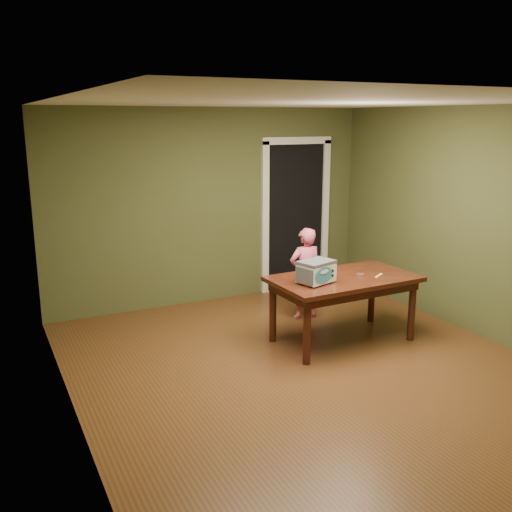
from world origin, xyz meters
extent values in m
plane|color=brown|center=(0.00, 0.00, 0.00)|extent=(5.00, 5.00, 0.00)
cube|color=#454F2A|center=(0.00, 2.50, 1.30)|extent=(4.50, 0.02, 2.60)
cube|color=#454F2A|center=(-2.25, 0.00, 1.30)|extent=(0.02, 5.00, 2.60)
cube|color=#454F2A|center=(2.25, 0.00, 1.30)|extent=(0.02, 5.00, 2.60)
cube|color=white|center=(0.00, 0.00, 2.60)|extent=(4.50, 5.00, 0.02)
cube|color=black|center=(1.30, 2.80, 1.05)|extent=(0.90, 0.60, 2.10)
cube|color=black|center=(1.30, 2.48, 1.05)|extent=(0.90, 0.02, 2.10)
cube|color=white|center=(0.80, 2.47, 1.05)|extent=(0.10, 0.06, 2.20)
cube|color=white|center=(1.80, 2.47, 1.05)|extent=(0.10, 0.06, 2.20)
cube|color=white|center=(1.30, 2.47, 2.15)|extent=(1.10, 0.06, 0.10)
cube|color=black|center=(0.73, 0.44, 0.72)|extent=(1.62, 0.94, 0.05)
cube|color=#37170D|center=(0.73, 0.44, 0.65)|extent=(1.50, 0.82, 0.10)
cylinder|color=#37170D|center=(0.04, 0.07, 0.35)|extent=(0.08, 0.08, 0.70)
cylinder|color=#37170D|center=(0.02, 0.77, 0.35)|extent=(0.08, 0.08, 0.70)
cylinder|color=#37170D|center=(1.44, 0.10, 0.35)|extent=(0.08, 0.08, 0.70)
cylinder|color=#37170D|center=(1.42, 0.80, 0.35)|extent=(0.08, 0.08, 0.70)
cylinder|color=#4C4F54|center=(0.21, 0.23, 0.76)|extent=(0.02, 0.02, 0.02)
cylinder|color=#4C4F54|center=(0.15, 0.42, 0.76)|extent=(0.02, 0.02, 0.02)
cylinder|color=#4C4F54|center=(0.49, 0.32, 0.76)|extent=(0.02, 0.02, 0.02)
cylinder|color=#4C4F54|center=(0.44, 0.50, 0.76)|extent=(0.02, 0.02, 0.02)
cube|color=white|center=(0.32, 0.37, 0.87)|extent=(0.42, 0.35, 0.21)
cube|color=#4C4F54|center=(0.32, 0.37, 0.98)|extent=(0.43, 0.36, 0.03)
cube|color=#4C4F54|center=(0.14, 0.31, 0.87)|extent=(0.08, 0.23, 0.16)
cube|color=#4C4F54|center=(0.50, 0.42, 0.87)|extent=(0.08, 0.23, 0.16)
ellipsoid|color=teal|center=(0.33, 0.23, 0.87)|extent=(0.27, 0.09, 0.17)
cylinder|color=black|center=(0.47, 0.27, 0.89)|extent=(0.03, 0.02, 0.02)
cylinder|color=black|center=(0.47, 0.27, 0.84)|extent=(0.02, 0.02, 0.02)
cylinder|color=silver|center=(0.92, 0.39, 0.76)|extent=(0.10, 0.10, 0.02)
cylinder|color=#4F281A|center=(0.92, 0.39, 0.77)|extent=(0.09, 0.09, 0.01)
cube|color=#F9D86C|center=(1.10, 0.29, 0.75)|extent=(0.17, 0.12, 0.01)
imported|color=#E65E7E|center=(0.75, 1.28, 0.58)|extent=(0.44, 0.31, 1.15)
camera|label=1|loc=(-2.84, -4.56, 2.45)|focal=40.00mm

